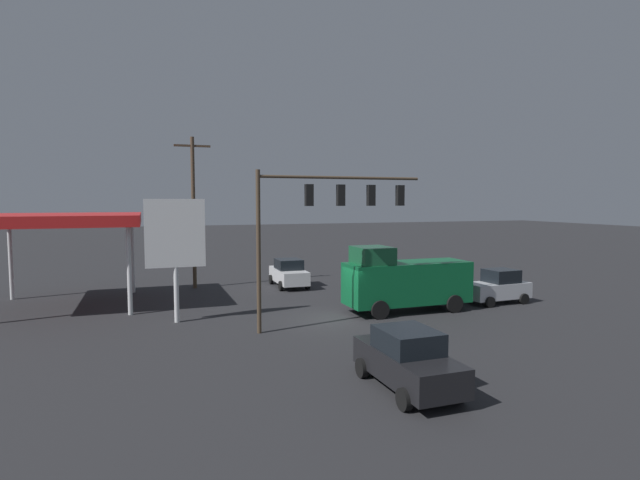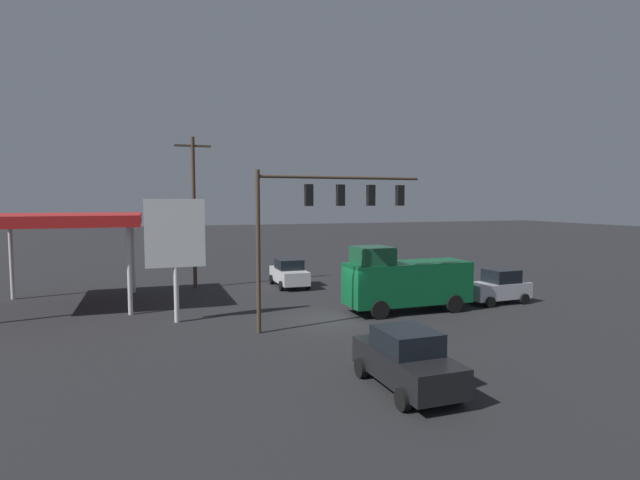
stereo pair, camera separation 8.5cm
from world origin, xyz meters
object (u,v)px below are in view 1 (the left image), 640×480
(price_sign, at_px, (175,237))
(traffic_signal_assembly, at_px, (326,209))
(sedan_waiting, at_px, (289,273))
(sedan_far, at_px, (407,360))
(utility_pole, at_px, (193,209))
(hatchback_crossing, at_px, (498,287))
(delivery_truck, at_px, (404,280))

(price_sign, bearing_deg, traffic_signal_assembly, 153.34)
(traffic_signal_assembly, bearing_deg, sedan_waiting, -96.98)
(sedan_waiting, height_order, sedan_far, same)
(utility_pole, relative_size, price_sign, 1.69)
(traffic_signal_assembly, xyz_separation_m, sedan_far, (0.19, 8.17, -4.65))
(price_sign, distance_m, hatchback_crossing, 18.36)
(price_sign, xyz_separation_m, sedan_waiting, (-7.98, -8.04, -3.27))
(hatchback_crossing, height_order, sedan_waiting, hatchback_crossing)
(utility_pole, distance_m, delivery_truck, 15.46)
(sedan_far, bearing_deg, utility_pole, -168.35)
(delivery_truck, distance_m, hatchback_crossing, 6.34)
(delivery_truck, bearing_deg, sedan_far, 61.35)
(hatchback_crossing, relative_size, sedan_far, 0.88)
(utility_pole, relative_size, delivery_truck, 1.50)
(sedan_waiting, xyz_separation_m, sedan_far, (1.58, 19.52, 0.00))
(hatchback_crossing, bearing_deg, delivery_truck, -0.87)
(delivery_truck, distance_m, sedan_waiting, 10.35)
(traffic_signal_assembly, xyz_separation_m, hatchback_crossing, (-11.43, -1.96, -4.65))
(traffic_signal_assembly, distance_m, price_sign, 7.50)
(hatchback_crossing, distance_m, sedan_waiting, 13.75)
(utility_pole, distance_m, sedan_waiting, 7.83)
(utility_pole, relative_size, hatchback_crossing, 2.64)
(utility_pole, height_order, price_sign, utility_pole)
(price_sign, height_order, delivery_truck, price_sign)
(utility_pole, xyz_separation_m, delivery_truck, (-9.99, 11.19, -3.72))
(traffic_signal_assembly, distance_m, delivery_truck, 6.68)
(hatchback_crossing, distance_m, sedan_far, 15.42)
(utility_pole, bearing_deg, delivery_truck, 131.73)
(price_sign, xyz_separation_m, hatchback_crossing, (-18.02, 1.35, -3.28))
(traffic_signal_assembly, relative_size, sedan_far, 1.83)
(hatchback_crossing, bearing_deg, sedan_waiting, -46.04)
(price_sign, xyz_separation_m, delivery_truck, (-11.73, 1.58, -2.53))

